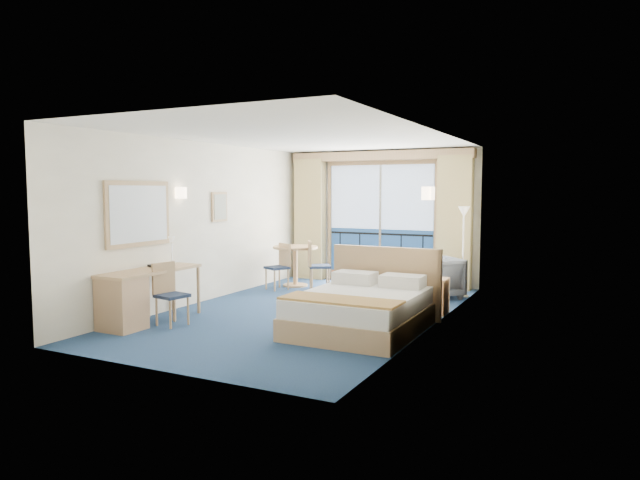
{
  "coord_description": "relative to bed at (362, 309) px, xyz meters",
  "views": [
    {
      "loc": [
        4.09,
        -7.72,
        1.89
      ],
      "look_at": [
        0.13,
        0.2,
        1.12
      ],
      "focal_mm": 32.0,
      "sensor_mm": 36.0,
      "label": 1
    }
  ],
  "objects": [
    {
      "name": "floor",
      "position": [
        -1.21,
        0.7,
        -0.3
      ],
      "size": [
        6.5,
        6.5,
        0.0
      ],
      "primitive_type": "plane",
      "color": "navy",
      "rests_on": "ground"
    },
    {
      "name": "room_walls",
      "position": [
        -1.21,
        0.7,
        1.48
      ],
      "size": [
        4.04,
        6.54,
        2.72
      ],
      "color": "beige",
      "rests_on": "ground"
    },
    {
      "name": "balcony_door",
      "position": [
        -1.22,
        3.92,
        0.85
      ],
      "size": [
        2.36,
        0.03,
        2.52
      ],
      "color": "navy",
      "rests_on": "room_walls"
    },
    {
      "name": "curtain_left",
      "position": [
        -2.76,
        3.77,
        0.98
      ],
      "size": [
        0.65,
        0.22,
        2.55
      ],
      "primitive_type": "cube",
      "color": "tan",
      "rests_on": "room_walls"
    },
    {
      "name": "curtain_right",
      "position": [
        0.34,
        3.77,
        0.98
      ],
      "size": [
        0.65,
        0.22,
        2.55
      ],
      "primitive_type": "cube",
      "color": "tan",
      "rests_on": "room_walls"
    },
    {
      "name": "pelmet",
      "position": [
        -1.21,
        3.8,
        2.28
      ],
      "size": [
        3.8,
        0.25,
        0.18
      ],
      "primitive_type": "cube",
      "color": "tan",
      "rests_on": "room_walls"
    },
    {
      "name": "mirror",
      "position": [
        -3.18,
        -0.8,
        1.25
      ],
      "size": [
        0.05,
        1.25,
        0.95
      ],
      "color": "tan",
      "rests_on": "room_walls"
    },
    {
      "name": "wall_print",
      "position": [
        -3.18,
        1.15,
        1.3
      ],
      "size": [
        0.04,
        0.42,
        0.52
      ],
      "color": "tan",
      "rests_on": "room_walls"
    },
    {
      "name": "sconce_left",
      "position": [
        -3.15,
        0.1,
        1.55
      ],
      "size": [
        0.18,
        0.18,
        0.18
      ],
      "primitive_type": "cylinder",
      "color": "#FFDDB2",
      "rests_on": "room_walls"
    },
    {
      "name": "sconce_right",
      "position": [
        0.73,
        0.55,
        1.55
      ],
      "size": [
        0.18,
        0.18,
        0.18
      ],
      "primitive_type": "cylinder",
      "color": "#FFDDB2",
      "rests_on": "room_walls"
    },
    {
      "name": "bed",
      "position": [
        0.0,
        0.0,
        0.0
      ],
      "size": [
        1.68,
        2.0,
        1.06
      ],
      "color": "tan",
      "rests_on": "ground"
    },
    {
      "name": "nightstand",
      "position": [
        0.56,
        1.51,
        -0.02
      ],
      "size": [
        0.42,
        0.4,
        0.54
      ],
      "primitive_type": "cube",
      "color": "tan",
      "rests_on": "ground"
    },
    {
      "name": "phone",
      "position": [
        0.55,
        1.54,
        0.29
      ],
      "size": [
        0.21,
        0.17,
        0.08
      ],
      "primitive_type": "cube",
      "rotation": [
        0.0,
        0.0,
        0.14
      ],
      "color": "silver",
      "rests_on": "nightstand"
    },
    {
      "name": "armchair",
      "position": [
        0.26,
        2.78,
        0.07
      ],
      "size": [
        1.11,
        1.11,
        0.72
      ],
      "primitive_type": "imported",
      "rotation": [
        0.0,
        0.0,
        3.9
      ],
      "color": "#4D535E",
      "rests_on": "ground"
    },
    {
      "name": "floor_lamp",
      "position": [
        0.67,
        3.05,
        0.92
      ],
      "size": [
        0.22,
        0.22,
        1.61
      ],
      "color": "silver",
      "rests_on": "ground"
    },
    {
      "name": "desk",
      "position": [
        -2.92,
        -1.3,
        0.13
      ],
      "size": [
        0.56,
        1.62,
        0.76
      ],
      "color": "tan",
      "rests_on": "ground"
    },
    {
      "name": "desk_chair",
      "position": [
        -2.57,
        -0.9,
        0.2
      ],
      "size": [
        0.45,
        0.44,
        0.88
      ],
      "rotation": [
        0.0,
        0.0,
        1.38
      ],
      "color": "#1D2944",
      "rests_on": "ground"
    },
    {
      "name": "folder",
      "position": [
        -2.96,
        -0.61,
        0.48
      ],
      "size": [
        0.43,
        0.38,
        0.03
      ],
      "primitive_type": "cube",
      "rotation": [
        0.0,
        0.0,
        -0.37
      ],
      "color": "black",
      "rests_on": "desk"
    },
    {
      "name": "desk_lamp",
      "position": [
        -2.94,
        -0.39,
        0.78
      ],
      "size": [
        0.11,
        0.11,
        0.42
      ],
      "color": "silver",
      "rests_on": "desk"
    },
    {
      "name": "round_table",
      "position": [
        -2.55,
        2.75,
        0.3
      ],
      "size": [
        0.88,
        0.88,
        0.79
      ],
      "color": "tan",
      "rests_on": "ground"
    },
    {
      "name": "table_chair_a",
      "position": [
        -2.01,
        2.56,
        0.23
      ],
      "size": [
        0.56,
        0.56,
        0.93
      ],
      "rotation": [
        0.0,
        0.0,
        2.14
      ],
      "color": "#1D2944",
      "rests_on": "ground"
    },
    {
      "name": "table_chair_b",
      "position": [
        -2.64,
        2.31,
        0.2
      ],
      "size": [
        0.51,
        0.51,
        0.88
      ],
      "rotation": [
        0.0,
        0.0,
        -0.46
      ],
      "color": "#1D2944",
      "rests_on": "ground"
    }
  ]
}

